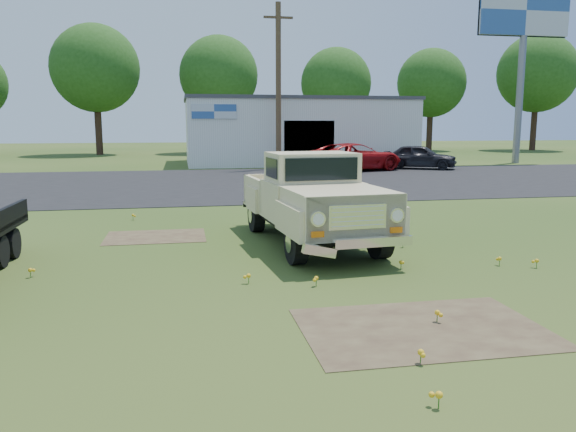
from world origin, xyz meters
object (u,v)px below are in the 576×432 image
object	(u,v)px
vintage_pickup_truck	(311,198)
red_pickup	(355,157)
billboard	(524,27)
dark_sedan	(420,157)

from	to	relation	value
vintage_pickup_truck	red_pickup	xyz separation A→B (m)	(6.50, 17.69, -0.23)
billboard	red_pickup	xyz separation A→B (m)	(-12.22, -4.17, -7.80)
vintage_pickup_truck	dark_sedan	distance (m)	21.06
red_pickup	dark_sedan	bearing A→B (deg)	-100.87
billboard	vintage_pickup_truck	world-z (taller)	billboard
red_pickup	dark_sedan	world-z (taller)	red_pickup
red_pickup	vintage_pickup_truck	bearing A→B (deg)	140.89
billboard	dark_sedan	distance (m)	11.93
vintage_pickup_truck	dark_sedan	bearing A→B (deg)	54.92
billboard	red_pickup	bearing A→B (deg)	-161.15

